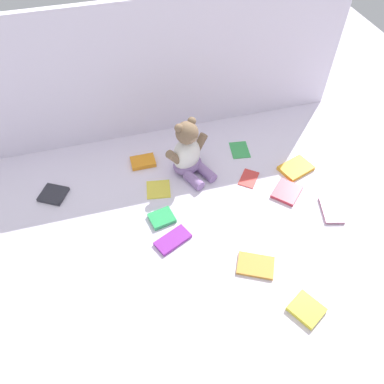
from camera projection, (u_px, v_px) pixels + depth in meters
name	position (u px, v px, depth m)	size (l,w,h in m)	color
ground_plane	(182.00, 191.00, 1.58)	(3.20, 3.20, 0.00)	silver
backdrop_drape	(156.00, 72.00, 1.60)	(1.71, 0.03, 0.61)	silver
teddy_bear	(188.00, 153.00, 1.58)	(0.21, 0.22, 0.26)	white
book_case_0	(287.00, 192.00, 1.56)	(0.10, 0.11, 0.01)	#CB3445
book_case_1	(162.00, 218.00, 1.47)	(0.08, 0.09, 0.02)	green
book_case_2	(158.00, 189.00, 1.58)	(0.10, 0.10, 0.01)	yellow
book_case_3	(173.00, 240.00, 1.41)	(0.07, 0.13, 0.01)	purple
book_case_4	(296.00, 168.00, 1.65)	(0.10, 0.14, 0.02)	orange
book_case_5	(331.00, 211.00, 1.50)	(0.07, 0.13, 0.01)	#AB6984
book_case_6	(256.00, 265.00, 1.34)	(0.09, 0.13, 0.01)	gold
book_case_7	(306.00, 309.00, 1.23)	(0.10, 0.09, 0.02)	yellow
book_case_8	(240.00, 150.00, 1.73)	(0.08, 0.11, 0.01)	green
book_case_9	(249.00, 178.00, 1.62)	(0.07, 0.10, 0.01)	red
book_case_10	(143.00, 162.00, 1.67)	(0.07, 0.11, 0.02)	orange
book_case_11	(53.00, 194.00, 1.55)	(0.09, 0.10, 0.01)	#28282F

